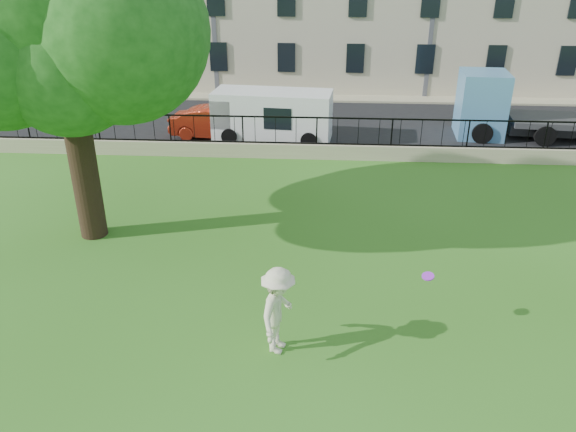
# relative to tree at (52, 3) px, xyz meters

# --- Properties ---
(ground) EXTENTS (120.00, 120.00, 0.00)m
(ground) POSITION_rel_tree_xyz_m (6.66, -4.83, -6.56)
(ground) COLOR #2E6518
(ground) RESTS_ON ground
(retaining_wall) EXTENTS (50.00, 0.40, 0.60)m
(retaining_wall) POSITION_rel_tree_xyz_m (6.66, 7.17, -6.26)
(retaining_wall) COLOR tan
(retaining_wall) RESTS_ON ground
(iron_railing) EXTENTS (50.00, 0.05, 1.13)m
(iron_railing) POSITION_rel_tree_xyz_m (6.66, 7.17, -5.40)
(iron_railing) COLOR black
(iron_railing) RESTS_ON retaining_wall
(street) EXTENTS (60.00, 9.00, 0.01)m
(street) POSITION_rel_tree_xyz_m (6.66, 11.87, -6.55)
(street) COLOR black
(street) RESTS_ON ground
(sidewalk) EXTENTS (60.00, 1.40, 0.12)m
(sidewalk) POSITION_rel_tree_xyz_m (6.66, 17.07, -6.50)
(sidewalk) COLOR tan
(sidewalk) RESTS_ON ground
(tree) EXTENTS (8.02, 6.22, 9.90)m
(tree) POSITION_rel_tree_xyz_m (0.00, 0.00, 0.00)
(tree) COLOR black
(tree) RESTS_ON ground
(man) EXTENTS (1.05, 1.43, 1.98)m
(man) POSITION_rel_tree_xyz_m (6.10, -5.05, -5.56)
(man) COLOR beige
(man) RESTS_ON ground
(frisbee) EXTENTS (0.28, 0.27, 0.12)m
(frisbee) POSITION_rel_tree_xyz_m (9.31, -4.00, -5.24)
(frisbee) COLOR #A828E6
(red_sedan) EXTENTS (4.32, 1.88, 1.38)m
(red_sedan) POSITION_rel_tree_xyz_m (2.16, 9.57, -5.87)
(red_sedan) COLOR #AC2A15
(red_sedan) RESTS_ON street
(white_van) EXTENTS (5.33, 2.50, 2.17)m
(white_van) POSITION_rel_tree_xyz_m (4.66, 9.57, -5.47)
(white_van) COLOR white
(white_van) RESTS_ON street
(blue_truck) EXTENTS (7.05, 3.00, 2.88)m
(blue_truck) POSITION_rel_tree_xyz_m (16.43, 10.57, -5.12)
(blue_truck) COLOR #5390C4
(blue_truck) RESTS_ON street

